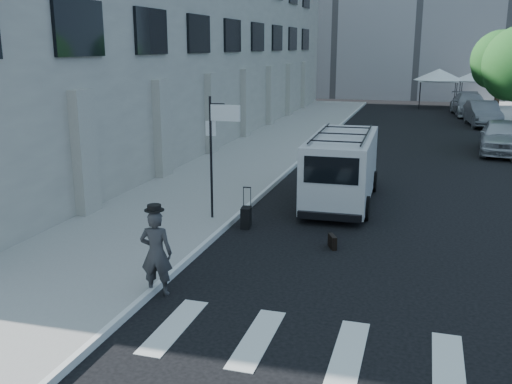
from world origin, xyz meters
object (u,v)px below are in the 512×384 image
Objects in this scene: businessman at (156,253)px; parked_car_a at (502,136)px; parked_car_b at (483,113)px; briefcase at (332,242)px; suitcase at (246,217)px; parked_car_c at (470,104)px; cargo_van at (342,167)px.

businessman is 21.15m from parked_car_a.
businessman is 0.38× the size of parked_car_b.
parked_car_b is (-0.04, 10.09, -0.02)m from parked_car_a.
parked_car_b is at bearing 94.54° from parked_car_a.
briefcase is 0.38× the size of suitcase.
parked_car_c is at bearing 55.10° from briefcase.
cargo_van is 1.23× the size of parked_car_b.
briefcase is at bearing -104.75° from parked_car_c.
briefcase is 0.08× the size of parked_car_c.
suitcase is (-2.61, 0.98, 0.14)m from briefcase.
businessman reaches higher than parked_car_c.
briefcase is at bearing -138.18° from businessman.
businessman is at bearing -108.61° from cargo_van.
parked_car_b is at bearing 64.30° from suitcase.
parked_car_a is (6.05, 10.93, -0.34)m from cargo_van.
suitcase is 0.24× the size of parked_car_a.
parked_car_c is at bearing 96.04° from parked_car_a.
suitcase is (0.40, 4.79, -0.60)m from businessman.
parked_car_b is (5.56, 25.59, 0.62)m from briefcase.
briefcase is 31.72m from parked_car_c.
cargo_van is 12.50m from parked_car_a.
parked_car_c is (-0.44, 5.70, 0.02)m from parked_car_b.
briefcase is 0.07× the size of cargo_van.
briefcase is 16.50m from parked_car_a.
cargo_van reaches higher than parked_car_b.
cargo_van is (2.57, 8.38, 0.25)m from businessman.
briefcase is at bearing -105.57° from parked_car_a.
suitcase is at bearing -109.77° from parked_car_c.
cargo_van reaches higher than briefcase.
parked_car_a is (8.62, 19.31, -0.09)m from businessman.
suitcase is 0.24× the size of parked_car_b.
businessman is 36.04m from parked_car_c.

